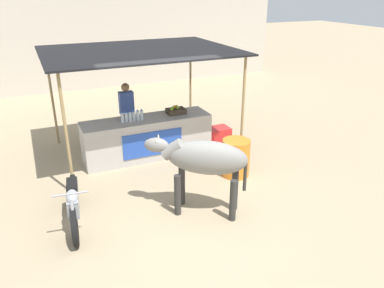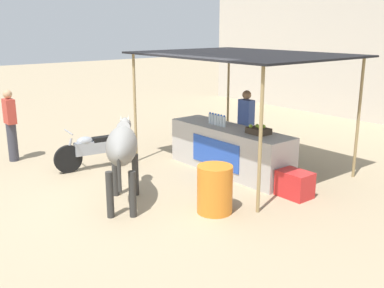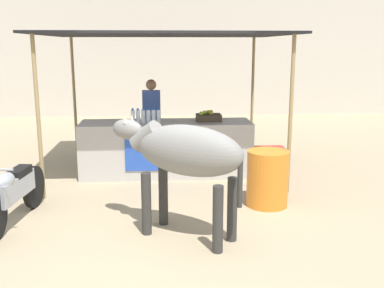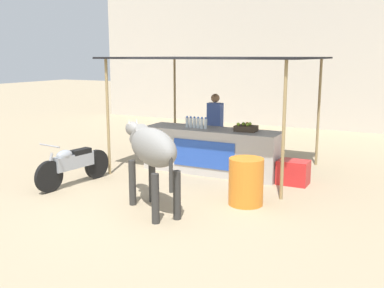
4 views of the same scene
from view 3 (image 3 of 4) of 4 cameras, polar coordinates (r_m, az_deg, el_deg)
name	(u,v)px [view 3 (image 3 of 4)]	position (r m, az deg, el deg)	size (l,w,h in m)	color
ground_plane	(169,221)	(6.05, -2.89, -9.71)	(60.00, 60.00, 0.00)	tan
building_wall_far	(162,34)	(15.04, -3.83, 13.79)	(16.00, 0.50, 5.29)	beige
stall_counter	(166,149)	(8.00, -3.28, -0.58)	(3.00, 0.82, 0.96)	#B2ADA8
stall_awning	(165,39)	(8.10, -3.48, 13.18)	(4.20, 3.20, 2.48)	black
water_bottle_row	(146,116)	(7.85, -5.89, 3.54)	(0.52, 0.07, 0.25)	silver
fruit_crate	(208,117)	(8.00, 2.11, 3.44)	(0.44, 0.32, 0.18)	#3F3326
vendor_behind_counter	(152,121)	(8.67, -5.13, 2.89)	(0.34, 0.22, 1.65)	#383842
cooler_box	(268,161)	(8.20, 9.65, -2.15)	(0.60, 0.44, 0.48)	red
water_barrel	(268,178)	(6.56, 9.57, -4.33)	(0.59, 0.59, 0.81)	orange
cow	(184,154)	(5.27, -1.06, -1.25)	(1.70, 1.34, 1.44)	gray
motorcycle_parked	(14,192)	(6.25, -21.71, -5.69)	(0.55, 1.80, 0.90)	black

